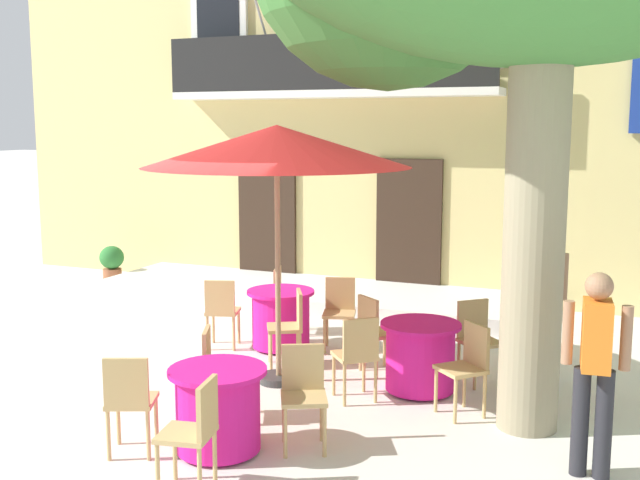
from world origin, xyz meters
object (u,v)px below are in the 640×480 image
(cafe_chair_middle_1, at_px, (285,295))
(ground_planter_left, at_px, (112,263))
(cafe_chair_near_tree_1, at_px, (218,367))
(cafe_chair_front_1, at_px, (477,335))
(cafe_chair_near_tree_0, at_px, (303,389))
(cafe_chair_front_2, at_px, (376,329))
(cafe_chair_middle_2, at_px, (222,308))
(pedestrian_near_entrance, at_px, (542,296))
(cafe_table_middle, at_px, (281,318))
(cafe_chair_front_0, at_px, (467,363))
(cafe_table_front, at_px, (420,356))
(cafe_chair_front_3, at_px, (357,352))
(cafe_chair_middle_3, at_px, (291,323))
(cafe_chair_near_tree_2, at_px, (130,397))
(pedestrian_by_tree, at_px, (595,363))
(cafe_chair_near_tree_3, at_px, (195,428))
(cafe_chair_middle_0, at_px, (340,308))
(cafe_table_near_tree, at_px, (218,409))
(cafe_umbrella, at_px, (277,147))

(cafe_chair_middle_1, xyz_separation_m, ground_planter_left, (-4.28, 1.76, -0.14))
(cafe_chair_near_tree_1, height_order, cafe_chair_front_1, same)
(cafe_chair_near_tree_0, distance_m, cafe_chair_front_2, 2.18)
(cafe_chair_middle_2, distance_m, cafe_chair_front_1, 3.27)
(ground_planter_left, height_order, pedestrian_near_entrance, pedestrian_near_entrance)
(cafe_table_middle, xyz_separation_m, cafe_chair_front_0, (2.69, -1.34, 0.14))
(cafe_chair_near_tree_1, distance_m, cafe_table_front, 2.22)
(ground_planter_left, bearing_deg, cafe_table_front, -26.76)
(cafe_chair_front_3, bearing_deg, cafe_chair_middle_3, 144.33)
(cafe_chair_near_tree_2, relative_size, cafe_table_middle, 1.05)
(ground_planter_left, relative_size, pedestrian_near_entrance, 0.40)
(cafe_chair_front_1, bearing_deg, pedestrian_by_tree, -56.19)
(cafe_chair_near_tree_0, xyz_separation_m, cafe_chair_near_tree_3, (-0.42, -1.13, 0.00))
(cafe_chair_middle_0, xyz_separation_m, cafe_chair_front_0, (1.99, -1.63, 0.00))
(cafe_chair_middle_3, bearing_deg, cafe_chair_front_3, -35.67)
(pedestrian_by_tree, bearing_deg, cafe_table_near_tree, -165.87)
(cafe_chair_front_0, height_order, pedestrian_by_tree, pedestrian_by_tree)
(cafe_table_near_tree, bearing_deg, cafe_chair_middle_1, 106.88)
(cafe_chair_near_tree_0, distance_m, cafe_chair_front_1, 2.58)
(cafe_chair_near_tree_3, distance_m, cafe_umbrella, 3.37)
(cafe_chair_middle_0, height_order, cafe_chair_middle_3, same)
(cafe_umbrella, bearing_deg, cafe_chair_front_1, 23.55)
(cafe_chair_near_tree_1, height_order, cafe_chair_front_3, same)
(cafe_chair_near_tree_2, relative_size, cafe_chair_middle_1, 1.00)
(cafe_chair_near_tree_1, xyz_separation_m, pedestrian_by_tree, (3.42, 0.11, 0.43))
(cafe_table_middle, bearing_deg, cafe_chair_middle_1, 111.24)
(cafe_chair_near_tree_2, distance_m, cafe_chair_front_1, 3.92)
(cafe_chair_middle_2, height_order, cafe_chair_front_2, same)
(cafe_table_front, height_order, cafe_chair_front_0, cafe_chair_front_0)
(cafe_table_middle, xyz_separation_m, cafe_chair_front_3, (1.56, -1.43, 0.14))
(cafe_chair_near_tree_1, distance_m, cafe_table_middle, 2.48)
(cafe_chair_near_tree_0, height_order, cafe_chair_near_tree_3, same)
(cafe_chair_middle_0, height_order, cafe_chair_front_3, same)
(cafe_chair_near_tree_2, distance_m, ground_planter_left, 7.59)
(cafe_chair_middle_2, relative_size, cafe_chair_front_2, 1.00)
(cafe_umbrella, relative_size, pedestrian_near_entrance, 1.70)
(cafe_umbrella, distance_m, pedestrian_near_entrance, 3.37)
(cafe_chair_near_tree_0, xyz_separation_m, cafe_chair_front_3, (0.06, 1.24, 0.00))
(cafe_chair_near_tree_1, height_order, cafe_chair_front_2, same)
(cafe_table_middle, relative_size, cafe_chair_front_1, 0.95)
(cafe_table_near_tree, bearing_deg, cafe_chair_middle_3, 100.22)
(cafe_chair_middle_2, distance_m, cafe_table_front, 2.84)
(cafe_chair_middle_0, bearing_deg, ground_planter_left, 157.55)
(cafe_chair_front_0, bearing_deg, cafe_chair_near_tree_2, -139.65)
(cafe_chair_near_tree_3, relative_size, cafe_chair_middle_2, 1.00)
(cafe_chair_near_tree_3, xyz_separation_m, cafe_chair_front_0, (1.60, 2.46, 0.00))
(cafe_table_near_tree, height_order, cafe_table_front, same)
(cafe_table_middle, bearing_deg, cafe_chair_front_0, -26.55)
(cafe_chair_near_tree_3, distance_m, cafe_chair_front_0, 2.93)
(cafe_chair_near_tree_1, distance_m, cafe_chair_middle_2, 2.43)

